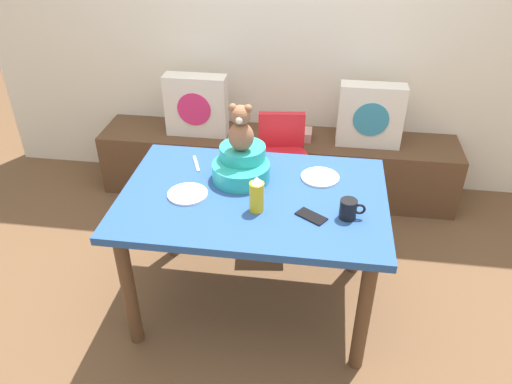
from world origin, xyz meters
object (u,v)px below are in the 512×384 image
object	(u,v)px
highchair	(281,160)
teddy_bear	(241,129)
dinner_plate_near	(188,194)
coffee_mug	(349,209)
cell_phone	(311,216)
infant_seat_teal	(242,165)
ketchup_bottle	(257,195)
pillow_floral_right	(370,115)
book_stack	(298,134)
dining_table	(253,211)
dinner_plate_far	(320,177)
pillow_floral_left	(196,105)

from	to	relation	value
highchair	teddy_bear	world-z (taller)	teddy_bear
highchair	dinner_plate_near	xyz separation A→B (m)	(-0.39, -0.81, 0.22)
coffee_mug	cell_phone	size ratio (longest dim) A/B	0.83
infant_seat_teal	ketchup_bottle	bearing A→B (deg)	-67.45
pillow_floral_right	book_stack	size ratio (longest dim) A/B	2.20
dining_table	highchair	distance (m)	0.77
highchair	dinner_plate_near	bearing A→B (deg)	-115.90
book_stack	infant_seat_teal	size ratio (longest dim) A/B	0.61
book_stack	coffee_mug	xyz separation A→B (m)	(0.32, -1.33, 0.29)
dining_table	coffee_mug	distance (m)	0.50
dinner_plate_far	pillow_floral_left	bearing A→B (deg)	132.94
ketchup_bottle	coffee_mug	xyz separation A→B (m)	(0.43, -0.00, -0.04)
coffee_mug	dinner_plate_near	world-z (taller)	coffee_mug
pillow_floral_right	ketchup_bottle	distance (m)	1.45
highchair	infant_seat_teal	distance (m)	0.69
pillow_floral_left	dinner_plate_near	size ratio (longest dim) A/B	2.20
pillow_floral_right	dining_table	size ratio (longest dim) A/B	0.33
highchair	dinner_plate_near	size ratio (longest dim) A/B	3.95
dining_table	cell_phone	bearing A→B (deg)	-27.17
teddy_bear	cell_phone	world-z (taller)	teddy_bear
pillow_floral_right	cell_phone	xyz separation A→B (m)	(-0.34, -1.33, 0.06)
pillow_floral_right	teddy_bear	world-z (taller)	teddy_bear
book_stack	coffee_mug	world-z (taller)	coffee_mug
coffee_mug	dinner_plate_near	bearing A→B (deg)	174.19
dinner_plate_far	dining_table	bearing A→B (deg)	-148.11
highchair	book_stack	bearing A→B (deg)	80.08
pillow_floral_left	dining_table	xyz separation A→B (m)	(0.58, -1.18, -0.04)
pillow_floral_left	coffee_mug	bearing A→B (deg)	-51.32
dinner_plate_near	ketchup_bottle	bearing A→B (deg)	-12.50
dinner_plate_far	infant_seat_teal	bearing A→B (deg)	-174.05
dining_table	ketchup_bottle	world-z (taller)	ketchup_bottle
coffee_mug	pillow_floral_right	bearing A→B (deg)	82.32
infant_seat_teal	coffee_mug	bearing A→B (deg)	-27.89
dinner_plate_near	book_stack	bearing A→B (deg)	69.35
ketchup_bottle	dining_table	bearing A→B (deg)	105.49
coffee_mug	ketchup_bottle	bearing A→B (deg)	179.93
dining_table	highchair	bearing A→B (deg)	84.59
dining_table	coffee_mug	world-z (taller)	coffee_mug
ketchup_bottle	infant_seat_teal	bearing A→B (deg)	112.55
book_stack	teddy_bear	world-z (taller)	teddy_bear
book_stack	dinner_plate_far	distance (m)	1.04
pillow_floral_right	dinner_plate_near	bearing A→B (deg)	-128.10
coffee_mug	cell_phone	xyz separation A→B (m)	(-0.17, -0.02, -0.04)
highchair	dinner_plate_far	xyz separation A→B (m)	(0.25, -0.56, 0.22)
pillow_floral_left	ketchup_bottle	xyz separation A→B (m)	(0.62, -1.31, 0.15)
coffee_mug	dinner_plate_near	xyz separation A→B (m)	(-0.79, 0.08, -0.04)
pillow_floral_left	book_stack	bearing A→B (deg)	1.64
cell_phone	highchair	bearing A→B (deg)	47.70
highchair	teddy_bear	bearing A→B (deg)	-104.55
ketchup_bottle	coffee_mug	size ratio (longest dim) A/B	1.54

